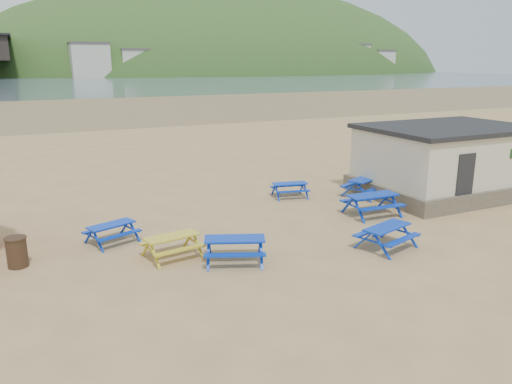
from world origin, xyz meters
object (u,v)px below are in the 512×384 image
picnic_table_blue_a (112,233)px  amenity_block (446,160)px  picnic_table_blue_b (290,190)px  picnic_table_yellow (172,246)px  litter_bin (17,252)px

picnic_table_blue_a → amenity_block: size_ratio=0.26×
picnic_table_blue_a → picnic_table_blue_b: size_ratio=1.08×
picnic_table_blue_a → picnic_table_yellow: (1.47, -2.15, 0.03)m
picnic_table_blue_a → picnic_table_blue_b: (8.30, 2.52, -0.00)m
picnic_table_yellow → litter_bin: (-4.39, 1.26, 0.12)m
litter_bin → amenity_block: size_ratio=0.13×
picnic_table_blue_b → litter_bin: (-11.22, -3.41, 0.15)m
picnic_table_blue_a → picnic_table_blue_b: picnic_table_blue_a is taller
picnic_table_yellow → amenity_block: bearing=-0.1°
picnic_table_yellow → amenity_block: amenity_block is taller
picnic_table_blue_a → litter_bin: size_ratio=2.05×
picnic_table_blue_b → picnic_table_yellow: size_ratio=0.94×
amenity_block → picnic_table_blue_b: bearing=159.8°
picnic_table_blue_b → litter_bin: size_ratio=1.91×
picnic_table_yellow → litter_bin: 4.57m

